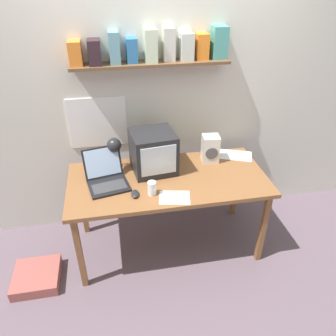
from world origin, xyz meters
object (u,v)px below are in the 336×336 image
(desk_lamp, at_px, (114,148))
(space_heater, at_px, (210,149))
(corner_desk, at_px, (168,184))
(laptop, at_px, (106,176))
(loose_paper_near_monitor, at_px, (174,198))
(crt_monitor, at_px, (153,152))
(floor_cushion, at_px, (37,277))
(computer_mouse, at_px, (135,194))
(loose_paper_near_laptop, at_px, (235,155))
(juice_glass, at_px, (152,189))

(desk_lamp, relative_size, space_heater, 1.27)
(corner_desk, bearing_deg, laptop, 176.28)
(loose_paper_near_monitor, bearing_deg, crt_monitor, 102.22)
(laptop, xyz_separation_m, desk_lamp, (0.08, 0.18, 0.15))
(space_heater, distance_m, floor_cushion, 1.84)
(computer_mouse, bearing_deg, laptop, 133.27)
(floor_cushion, bearing_deg, loose_paper_near_monitor, -2.72)
(corner_desk, bearing_deg, desk_lamp, 153.55)
(desk_lamp, bearing_deg, computer_mouse, -84.75)
(loose_paper_near_laptop, bearing_deg, space_heater, -171.35)
(loose_paper_near_monitor, bearing_deg, laptop, 148.48)
(laptop, height_order, loose_paper_near_laptop, laptop)
(desk_lamp, bearing_deg, crt_monitor, -21.00)
(laptop, bearing_deg, desk_lamp, 52.88)
(juice_glass, distance_m, floor_cushion, 1.26)
(desk_lamp, height_order, loose_paper_near_laptop, desk_lamp)
(juice_glass, bearing_deg, desk_lamp, 122.37)
(corner_desk, xyz_separation_m, computer_mouse, (-0.29, -0.19, 0.08))
(space_heater, bearing_deg, loose_paper_near_laptop, 14.56)
(space_heater, bearing_deg, computer_mouse, -144.63)
(computer_mouse, bearing_deg, desk_lamp, 107.36)
(space_heater, bearing_deg, floor_cushion, -158.72)
(loose_paper_near_monitor, height_order, floor_cushion, loose_paper_near_monitor)
(crt_monitor, bearing_deg, space_heater, 0.04)
(crt_monitor, distance_m, juice_glass, 0.38)
(corner_desk, distance_m, juice_glass, 0.28)
(laptop, distance_m, juice_glass, 0.41)
(crt_monitor, bearing_deg, desk_lamp, 164.73)
(corner_desk, distance_m, loose_paper_near_laptop, 0.74)
(juice_glass, xyz_separation_m, loose_paper_near_monitor, (0.16, -0.08, -0.05))
(corner_desk, height_order, loose_paper_near_laptop, loose_paper_near_laptop)
(space_heater, xyz_separation_m, floor_cushion, (-1.59, -0.44, -0.83))
(crt_monitor, bearing_deg, laptop, -169.26)
(crt_monitor, height_order, space_heater, crt_monitor)
(crt_monitor, relative_size, juice_glass, 3.47)
(laptop, relative_size, floor_cushion, 1.07)
(floor_cushion, bearing_deg, computer_mouse, 1.96)
(desk_lamp, bearing_deg, floor_cushion, -162.15)
(juice_glass, relative_size, space_heater, 0.46)
(juice_glass, bearing_deg, computer_mouse, 177.22)
(loose_paper_near_laptop, bearing_deg, corner_desk, -159.54)
(juice_glass, height_order, floor_cushion, juice_glass)
(laptop, bearing_deg, loose_paper_near_monitor, -42.86)
(space_heater, bearing_deg, corner_desk, -147.05)
(corner_desk, bearing_deg, crt_monitor, 121.53)
(laptop, relative_size, loose_paper_near_laptop, 1.16)
(crt_monitor, xyz_separation_m, desk_lamp, (-0.32, 0.05, 0.04))
(loose_paper_near_laptop, height_order, floor_cushion, loose_paper_near_laptop)
(juice_glass, distance_m, computer_mouse, 0.14)
(laptop, distance_m, floor_cushion, 1.05)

